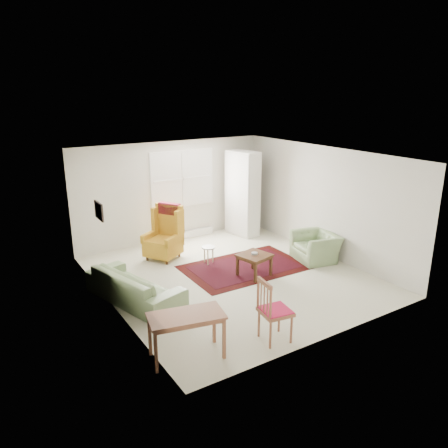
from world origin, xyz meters
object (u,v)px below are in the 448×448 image
armchair (316,244)px  wingback_chair (162,233)px  coffee_table (254,265)px  stool (208,255)px  cabinet (243,194)px  desk (187,336)px  desk_chair (276,310)px  sofa (134,280)px

armchair → wingback_chair: (-2.88, 1.89, 0.24)m
coffee_table → stool: (-0.47, 1.07, -0.04)m
wingback_chair → coffee_table: size_ratio=2.13×
coffee_table → stool: size_ratio=1.44×
cabinet → desk: (-3.86, -4.20, -0.76)m
coffee_table → desk: 3.08m
wingback_chair → stool: bearing=9.6°
armchair → desk_chair: size_ratio=0.94×
desk → cabinet: bearing=47.4°
stool → sofa: bearing=-158.3°
sofa → wingback_chair: size_ratio=1.63×
coffee_table → desk_chair: (-1.15, -2.12, 0.27)m
stool → desk_chair: 3.28m
armchair → stool: (-2.16, 1.08, -0.17)m
sofa → coffee_table: bearing=-112.3°
sofa → desk_chair: bearing=-167.0°
stool → cabinet: cabinet is taller
sofa → armchair: bearing=-109.9°
stool → desk_chair: (-0.69, -3.19, 0.31)m
armchair → cabinet: size_ratio=0.44×
cabinet → armchair: bearing=-91.9°
desk → sofa: bearing=89.6°
coffee_table → cabinet: size_ratio=0.26×
armchair → coffee_table: (-1.70, 0.01, -0.14)m
coffee_table → desk_chair: bearing=-118.5°
armchair → desk: 4.57m
sofa → wingback_chair: bearing=-55.1°
sofa → armchair: size_ratio=2.11×
stool → desk: size_ratio=0.38×
armchair → coffee_table: size_ratio=1.65×
stool → cabinet: 2.43m
wingback_chair → desk_chair: (0.03, -4.00, -0.11)m
sofa → wingback_chair: wingback_chair is taller
sofa → cabinet: cabinet is taller
sofa → armchair: sofa is taller
armchair → coffee_table: 1.70m
wingback_chair → coffee_table: 2.25m
wingback_chair → desk: size_ratio=1.16×
cabinet → desk_chair: bearing=-129.1°
desk_chair → wingback_chair: bearing=9.1°
coffee_table → desk_chair: desk_chair is taller
desk_chair → stool: bearing=-3.4°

